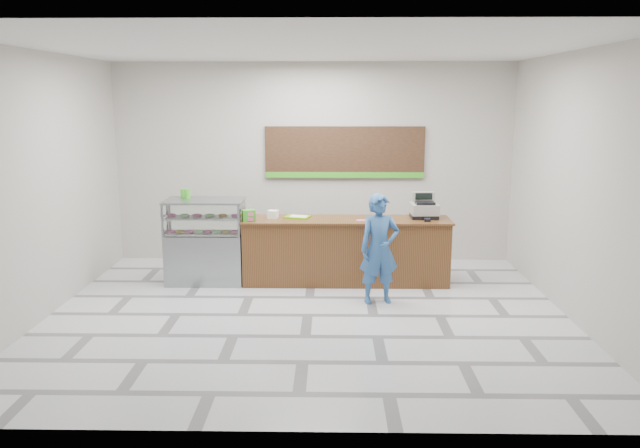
{
  "coord_description": "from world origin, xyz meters",
  "views": [
    {
      "loc": [
        0.31,
        -8.02,
        2.9
      ],
      "look_at": [
        0.15,
        0.9,
        1.08
      ],
      "focal_mm": 35.0,
      "sensor_mm": 36.0,
      "label": 1
    }
  ],
  "objects_px": {
    "display_case": "(206,240)",
    "serving_tray": "(297,217)",
    "customer": "(379,249)",
    "sales_counter": "(346,251)",
    "cash_register": "(424,208)"
  },
  "relations": [
    {
      "from": "cash_register",
      "to": "serving_tray",
      "type": "bearing_deg",
      "value": 178.06
    },
    {
      "from": "serving_tray",
      "to": "customer",
      "type": "distance_m",
      "value": 1.65
    },
    {
      "from": "cash_register",
      "to": "display_case",
      "type": "bearing_deg",
      "value": 179.52
    },
    {
      "from": "display_case",
      "to": "serving_tray",
      "type": "relative_size",
      "value": 2.98
    },
    {
      "from": "cash_register",
      "to": "serving_tray",
      "type": "height_order",
      "value": "cash_register"
    },
    {
      "from": "display_case",
      "to": "sales_counter",
      "type": "bearing_deg",
      "value": 0.01
    },
    {
      "from": "cash_register",
      "to": "customer",
      "type": "distance_m",
      "value": 1.4
    },
    {
      "from": "customer",
      "to": "serving_tray",
      "type": "bearing_deg",
      "value": 126.51
    },
    {
      "from": "customer",
      "to": "sales_counter",
      "type": "bearing_deg",
      "value": 102.82
    },
    {
      "from": "sales_counter",
      "to": "display_case",
      "type": "height_order",
      "value": "display_case"
    },
    {
      "from": "display_case",
      "to": "customer",
      "type": "xyz_separation_m",
      "value": [
        2.67,
        -0.97,
        0.11
      ]
    },
    {
      "from": "sales_counter",
      "to": "cash_register",
      "type": "bearing_deg",
      "value": 6.06
    },
    {
      "from": "display_case",
      "to": "serving_tray",
      "type": "height_order",
      "value": "display_case"
    },
    {
      "from": "cash_register",
      "to": "sales_counter",
      "type": "bearing_deg",
      "value": -176.6
    },
    {
      "from": "display_case",
      "to": "cash_register",
      "type": "distance_m",
      "value": 3.49
    }
  ]
}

